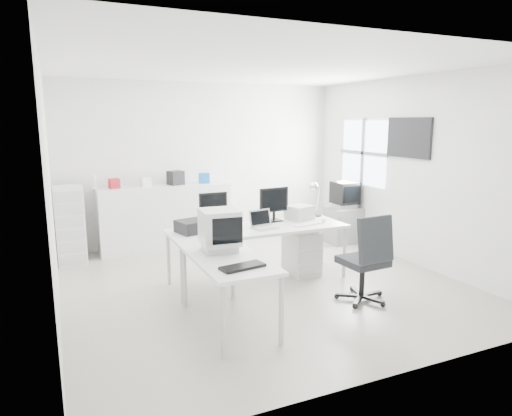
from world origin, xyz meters
name	(u,v)px	position (x,y,z in m)	size (l,w,h in m)	color
floor	(262,284)	(0.00, 0.00, 0.00)	(5.00, 5.00, 0.01)	beige
ceiling	(263,67)	(0.00, 0.00, 2.80)	(5.00, 5.00, 0.01)	white
back_wall	(203,164)	(0.00, 2.50, 1.40)	(5.00, 0.02, 2.80)	white
left_wall	(50,193)	(-2.50, 0.00, 1.40)	(0.02, 5.00, 2.80)	white
right_wall	(413,171)	(2.50, 0.00, 1.40)	(0.02, 5.00, 2.80)	white
window	(363,153)	(2.48, 1.20, 1.60)	(0.02, 1.20, 1.10)	white
wall_picture	(409,138)	(2.47, 0.10, 1.90)	(0.04, 0.90, 0.60)	black
main_desk	(259,254)	(0.01, 0.13, 0.38)	(2.40, 0.80, 0.75)	silver
side_desk	(228,291)	(-0.84, -0.97, 0.38)	(0.70, 1.40, 0.75)	silver
drawer_pedestal	(302,253)	(0.71, 0.18, 0.30)	(0.40, 0.50, 0.60)	silver
inkjet_printer	(195,226)	(-0.84, 0.23, 0.83)	(0.44, 0.34, 0.16)	black
lcd_monitor_small	(213,210)	(-0.54, 0.38, 0.99)	(0.38, 0.22, 0.48)	black
lcd_monitor_large	(274,205)	(0.36, 0.38, 0.98)	(0.45, 0.18, 0.47)	black
laptop	(265,221)	(0.06, 0.03, 0.85)	(0.30, 0.31, 0.20)	#B7B7BA
white_keyboard	(306,224)	(0.66, -0.02, 0.76)	(0.39, 0.12, 0.02)	silver
white_mouse	(323,220)	(0.96, 0.03, 0.78)	(0.06, 0.06, 0.06)	silver
laser_printer	(300,212)	(0.76, 0.35, 0.85)	(0.35, 0.30, 0.20)	#B4B4B4
desk_lamp	(318,200)	(1.11, 0.43, 0.99)	(0.16, 0.16, 0.48)	silver
crt_monitor	(220,231)	(-0.84, -0.72, 0.98)	(0.39, 0.39, 0.45)	#B7B7BA
black_keyboard	(242,267)	(-0.84, -1.37, 0.76)	(0.44, 0.18, 0.03)	black
office_chair	(363,257)	(0.86, -1.01, 0.55)	(0.63, 0.63, 1.10)	#242829
tv_cabinet	(344,225)	(2.22, 1.32, 0.32)	(0.58, 0.47, 0.63)	slate
crt_tv	(345,195)	(2.22, 1.32, 0.86)	(0.50, 0.48, 0.45)	black
sideboard	(165,217)	(-0.78, 2.24, 0.54)	(2.17, 0.54, 1.09)	silver
clutter_box_a	(114,183)	(-1.58, 2.24, 1.16)	(0.15, 0.14, 0.15)	maroon
clutter_box_b	(146,182)	(-1.08, 2.24, 1.16)	(0.16, 0.13, 0.16)	silver
clutter_box_c	(176,178)	(-0.58, 2.24, 1.20)	(0.23, 0.21, 0.23)	black
clutter_box_d	(204,178)	(-0.08, 2.24, 1.17)	(0.18, 0.15, 0.18)	#175AA3
clutter_bottle	(94,182)	(-1.88, 2.28, 1.20)	(0.07, 0.07, 0.22)	silver
filing_cabinet	(70,225)	(-2.28, 2.02, 0.59)	(0.42, 0.49, 1.19)	silver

